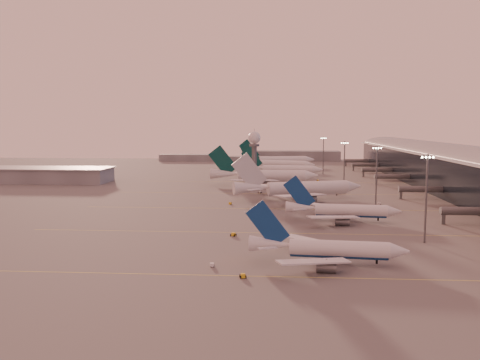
{
  "coord_description": "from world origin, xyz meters",
  "views": [
    {
      "loc": [
        16.05,
        -143.12,
        32.99
      ],
      "look_at": [
        0.37,
        80.02,
        8.65
      ],
      "focal_mm": 38.0,
      "sensor_mm": 36.0,
      "label": 1
    }
  ],
  "objects": [
    {
      "name": "gsv_tug_hangar",
      "position": [
        40.8,
        153.5,
        0.56
      ],
      "size": [
        4.04,
        2.74,
        1.08
      ],
      "color": "yellow",
      "rests_on": "ground"
    },
    {
      "name": "terminal",
      "position": [
        107.88,
        110.09,
        10.52
      ],
      "size": [
        57.0,
        362.0,
        23.04
      ],
      "color": "black",
      "rests_on": "ground"
    },
    {
      "name": "greentail_c",
      "position": [
        17.67,
        223.24,
        3.54
      ],
      "size": [
        54.08,
        43.12,
        20.05
      ],
      "color": "silver",
      "rests_on": "ground"
    },
    {
      "name": "widebody_white",
      "position": [
        26.78,
        81.27,
        3.68
      ],
      "size": [
        58.45,
        46.13,
        21.24
      ],
      "color": "silver",
      "rests_on": "ground"
    },
    {
      "name": "mast_b",
      "position": [
        55.0,
        55.0,
        13.74
      ],
      "size": [
        3.6,
        0.56,
        25.0
      ],
      "color": "#525559",
      "rests_on": "ground"
    },
    {
      "name": "greentail_a",
      "position": [
        10.02,
        134.64,
        3.88
      ],
      "size": [
        60.48,
        48.86,
        21.97
      ],
      "color": "silver",
      "rests_on": "ground"
    },
    {
      "name": "mast_d",
      "position": [
        48.0,
        200.0,
        13.74
      ],
      "size": [
        3.6,
        0.56,
        25.0
      ],
      "color": "#525559",
      "rests_on": "ground"
    },
    {
      "name": "greentail_d",
      "position": [
        17.87,
        257.01,
        3.91
      ],
      "size": [
        60.09,
        48.02,
        22.12
      ],
      "color": "silver",
      "rests_on": "ground"
    },
    {
      "name": "distant_horizon",
      "position": [
        2.62,
        325.14,
        3.89
      ],
      "size": [
        165.0,
        37.5,
        9.0
      ],
      "color": "slate",
      "rests_on": "ground"
    },
    {
      "name": "gsv_catering_b",
      "position": [
        59.32,
        68.71,
        1.94
      ],
      "size": [
        5.17,
        3.84,
        3.88
      ],
      "color": "silver",
      "rests_on": "ground"
    },
    {
      "name": "gsv_truck_c",
      "position": [
        -2.4,
        65.01,
        0.98
      ],
      "size": [
        4.4,
        4.76,
        1.93
      ],
      "color": "yellow",
      "rests_on": "ground"
    },
    {
      "name": "mast_c",
      "position": [
        50.0,
        110.0,
        13.74
      ],
      "size": [
        3.6,
        0.56,
        25.0
      ],
      "color": "#525559",
      "rests_on": "ground"
    },
    {
      "name": "narrowbody_mid",
      "position": [
        39.12,
        30.76,
        3.17
      ],
      "size": [
        40.02,
        31.81,
        15.64
      ],
      "color": "silver",
      "rests_on": "ground"
    },
    {
      "name": "gsv_tug_mid",
      "position": [
        3.69,
        4.69,
        0.49
      ],
      "size": [
        3.81,
        3.02,
        0.95
      ],
      "color": "yellow",
      "rests_on": "ground"
    },
    {
      "name": "gsv_tug_near",
      "position": [
        9.2,
        -36.58,
        0.46
      ],
      "size": [
        2.59,
        3.49,
        0.89
      ],
      "color": "yellow",
      "rests_on": "ground"
    },
    {
      "name": "gsv_tug_far",
      "position": [
        8.61,
        101.01,
        0.47
      ],
      "size": [
        3.19,
        3.75,
        0.92
      ],
      "color": "silver",
      "rests_on": "ground"
    },
    {
      "name": "narrowbody_near",
      "position": [
        28.5,
        -23.88,
        3.05
      ],
      "size": [
        38.55,
        30.66,
        15.07
      ],
      "color": "silver",
      "rests_on": "ground"
    },
    {
      "name": "ground",
      "position": [
        0.0,
        0.0,
        0.0
      ],
      "size": [
        700.0,
        700.0,
        0.0
      ],
      "primitive_type": "plane",
      "color": "#5C5A5A",
      "rests_on": "ground"
    },
    {
      "name": "gsv_truck_b",
      "position": [
        38.49,
        31.54,
        1.06
      ],
      "size": [
        5.43,
        3.06,
        2.07
      ],
      "color": "silver",
      "rests_on": "ground"
    },
    {
      "name": "greentail_b",
      "position": [
        20.6,
        182.1,
        3.38
      ],
      "size": [
        52.71,
        42.43,
        19.15
      ],
      "color": "silver",
      "rests_on": "ground"
    },
    {
      "name": "taxiway_markings",
      "position": [
        30.0,
        56.0,
        0.01
      ],
      "size": [
        180.0,
        185.25,
        0.02
      ],
      "color": "#E0D44F",
      "rests_on": "ground"
    },
    {
      "name": "radar_tower",
      "position": [
        5.0,
        120.0,
        20.95
      ],
      "size": [
        6.4,
        6.4,
        31.1
      ],
      "color": "#525559",
      "rests_on": "ground"
    },
    {
      "name": "mast_a",
      "position": [
        58.0,
        0.0,
        13.74
      ],
      "size": [
        3.6,
        0.56,
        25.0
      ],
      "color": "#525559",
      "rests_on": "ground"
    },
    {
      "name": "gsv_truck_a",
      "position": [
        1.82,
        -28.36,
        0.97
      ],
      "size": [
        4.96,
        2.62,
        1.9
      ],
      "color": "silver",
      "rests_on": "ground"
    },
    {
      "name": "hangar",
      "position": [
        -120.0,
        140.0,
        4.32
      ],
      "size": [
        82.0,
        27.0,
        8.5
      ],
      "color": "slate",
      "rests_on": "ground"
    }
  ]
}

